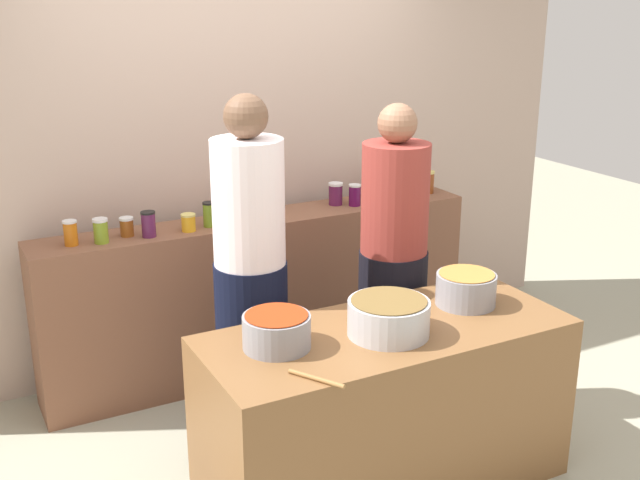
{
  "coord_description": "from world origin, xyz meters",
  "views": [
    {
      "loc": [
        -1.77,
        -3.0,
        2.28
      ],
      "look_at": [
        0.0,
        0.35,
        1.05
      ],
      "focal_mm": 43.7,
      "sensor_mm": 36.0,
      "label": 1
    }
  ],
  "objects_px": {
    "preserve_jar_0": "(71,233)",
    "cooking_pot_center": "(389,317)",
    "preserve_jar_12": "(400,184)",
    "cook_with_tongs": "(251,295)",
    "preserve_jar_10": "(377,191)",
    "preserve_jar_2": "(127,227)",
    "preserve_jar_7": "(238,209)",
    "preserve_jar_8": "(336,194)",
    "preserve_jar_4": "(188,222)",
    "preserve_jar_3": "(149,224)",
    "cooking_pot_right": "(466,289)",
    "preserve_jar_5": "(209,214)",
    "wooden_spoon": "(316,379)",
    "preserve_jar_1": "(101,231)",
    "cooking_pot_left": "(277,331)",
    "preserve_jar_6": "(227,215)",
    "cook_in_cap": "(393,280)",
    "preserve_jar_11": "(393,192)",
    "preserve_jar_13": "(429,182)"
  },
  "relations": [
    {
      "from": "preserve_jar_10",
      "to": "cooking_pot_center",
      "type": "xyz_separation_m",
      "value": [
        -0.84,
        -1.46,
        -0.14
      ]
    },
    {
      "from": "preserve_jar_12",
      "to": "cook_with_tongs",
      "type": "xyz_separation_m",
      "value": [
        -1.43,
        -0.85,
        -0.21
      ]
    },
    {
      "from": "preserve_jar_2",
      "to": "preserve_jar_4",
      "type": "xyz_separation_m",
      "value": [
        0.33,
        -0.07,
        -0.0
      ]
    },
    {
      "from": "preserve_jar_11",
      "to": "preserve_jar_12",
      "type": "bearing_deg",
      "value": 38.89
    },
    {
      "from": "preserve_jar_0",
      "to": "cooking_pot_center",
      "type": "distance_m",
      "value": 1.8
    },
    {
      "from": "preserve_jar_12",
      "to": "preserve_jar_5",
      "type": "bearing_deg",
      "value": -175.49
    },
    {
      "from": "preserve_jar_6",
      "to": "preserve_jar_11",
      "type": "distance_m",
      "value": 1.16
    },
    {
      "from": "preserve_jar_6",
      "to": "cook_with_tongs",
      "type": "xyz_separation_m",
      "value": [
        -0.16,
        -0.72,
        -0.21
      ]
    },
    {
      "from": "cook_with_tongs",
      "to": "preserve_jar_10",
      "type": "bearing_deg",
      "value": 33.02
    },
    {
      "from": "preserve_jar_7",
      "to": "preserve_jar_13",
      "type": "height_order",
      "value": "preserve_jar_13"
    },
    {
      "from": "preserve_jar_2",
      "to": "preserve_jar_7",
      "type": "bearing_deg",
      "value": 2.48
    },
    {
      "from": "preserve_jar_7",
      "to": "cooking_pot_center",
      "type": "bearing_deg",
      "value": -85.85
    },
    {
      "from": "preserve_jar_12",
      "to": "cook_with_tongs",
      "type": "distance_m",
      "value": 1.68
    },
    {
      "from": "preserve_jar_4",
      "to": "preserve_jar_6",
      "type": "xyz_separation_m",
      "value": [
        0.24,
        0.01,
        0.01
      ]
    },
    {
      "from": "cook_in_cap",
      "to": "preserve_jar_6",
      "type": "bearing_deg",
      "value": 129.52
    },
    {
      "from": "preserve_jar_4",
      "to": "wooden_spoon",
      "type": "bearing_deg",
      "value": -91.27
    },
    {
      "from": "preserve_jar_11",
      "to": "cook_in_cap",
      "type": "height_order",
      "value": "cook_in_cap"
    },
    {
      "from": "preserve_jar_7",
      "to": "preserve_jar_10",
      "type": "bearing_deg",
      "value": -0.92
    },
    {
      "from": "preserve_jar_5",
      "to": "cooking_pot_left",
      "type": "relative_size",
      "value": 0.49
    },
    {
      "from": "cooking_pot_right",
      "to": "preserve_jar_11",
      "type": "bearing_deg",
      "value": 71.86
    },
    {
      "from": "preserve_jar_10",
      "to": "preserve_jar_11",
      "type": "height_order",
      "value": "preserve_jar_10"
    },
    {
      "from": "preserve_jar_11",
      "to": "preserve_jar_6",
      "type": "bearing_deg",
      "value": -178.29
    },
    {
      "from": "preserve_jar_4",
      "to": "preserve_jar_5",
      "type": "height_order",
      "value": "preserve_jar_5"
    },
    {
      "from": "preserve_jar_4",
      "to": "preserve_jar_8",
      "type": "height_order",
      "value": "preserve_jar_8"
    },
    {
      "from": "preserve_jar_2",
      "to": "cook_in_cap",
      "type": "bearing_deg",
      "value": -34.63
    },
    {
      "from": "cook_with_tongs",
      "to": "preserve_jar_3",
      "type": "bearing_deg",
      "value": 112.79
    },
    {
      "from": "preserve_jar_8",
      "to": "preserve_jar_10",
      "type": "distance_m",
      "value": 0.29
    },
    {
      "from": "preserve_jar_6",
      "to": "preserve_jar_7",
      "type": "xyz_separation_m",
      "value": [
        0.1,
        0.09,
        0.0
      ]
    },
    {
      "from": "preserve_jar_2",
      "to": "preserve_jar_11",
      "type": "height_order",
      "value": "preserve_jar_2"
    },
    {
      "from": "preserve_jar_1",
      "to": "cooking_pot_left",
      "type": "bearing_deg",
      "value": -71.29
    },
    {
      "from": "preserve_jar_4",
      "to": "cooking_pot_right",
      "type": "relative_size",
      "value": 0.34
    },
    {
      "from": "preserve_jar_5",
      "to": "preserve_jar_7",
      "type": "height_order",
      "value": "preserve_jar_5"
    },
    {
      "from": "preserve_jar_10",
      "to": "preserve_jar_11",
      "type": "bearing_deg",
      "value": -20.42
    },
    {
      "from": "cooking_pot_left",
      "to": "cooking_pot_right",
      "type": "bearing_deg",
      "value": 0.33
    },
    {
      "from": "preserve_jar_7",
      "to": "cook_with_tongs",
      "type": "distance_m",
      "value": 0.87
    },
    {
      "from": "preserve_jar_8",
      "to": "preserve_jar_4",
      "type": "bearing_deg",
      "value": -173.99
    },
    {
      "from": "cooking_pot_right",
      "to": "wooden_spoon",
      "type": "relative_size",
      "value": 1.15
    },
    {
      "from": "preserve_jar_12",
      "to": "preserve_jar_7",
      "type": "bearing_deg",
      "value": -178.08
    },
    {
      "from": "preserve_jar_7",
      "to": "cook_in_cap",
      "type": "bearing_deg",
      "value": -58.11
    },
    {
      "from": "preserve_jar_6",
      "to": "preserve_jar_10",
      "type": "xyz_separation_m",
      "value": [
        1.05,
        0.07,
        0.0
      ]
    },
    {
      "from": "preserve_jar_12",
      "to": "preserve_jar_2",
      "type": "bearing_deg",
      "value": -177.88
    },
    {
      "from": "preserve_jar_0",
      "to": "cooking_pot_left",
      "type": "height_order",
      "value": "preserve_jar_0"
    },
    {
      "from": "preserve_jar_2",
      "to": "preserve_jar_3",
      "type": "xyz_separation_m",
      "value": [
        0.1,
        -0.07,
        0.02
      ]
    },
    {
      "from": "preserve_jar_3",
      "to": "preserve_jar_7",
      "type": "relative_size",
      "value": 1.21
    },
    {
      "from": "preserve_jar_1",
      "to": "wooden_spoon",
      "type": "relative_size",
      "value": 0.53
    },
    {
      "from": "preserve_jar_2",
      "to": "cooking_pot_center",
      "type": "relative_size",
      "value": 0.29
    },
    {
      "from": "preserve_jar_5",
      "to": "preserve_jar_10",
      "type": "distance_m",
      "value": 1.16
    },
    {
      "from": "preserve_jar_3",
      "to": "cooking_pot_right",
      "type": "distance_m",
      "value": 1.74
    },
    {
      "from": "preserve_jar_10",
      "to": "cooking_pot_center",
      "type": "bearing_deg",
      "value": -119.99
    },
    {
      "from": "preserve_jar_5",
      "to": "preserve_jar_13",
      "type": "height_order",
      "value": "preserve_jar_13"
    }
  ]
}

